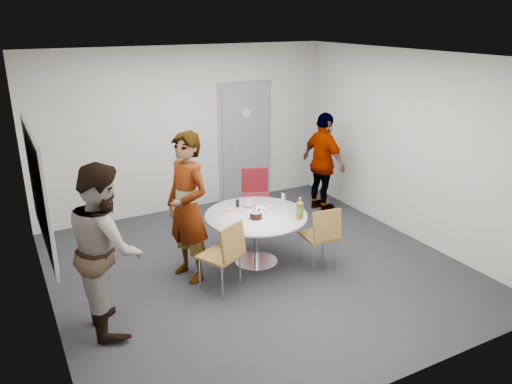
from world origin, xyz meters
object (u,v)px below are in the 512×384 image
door (245,142)px  chair_near_left (225,251)px  chair_near_right (322,232)px  chair_far (255,191)px  person_left (106,248)px  person_right (323,163)px  table (258,221)px  person_main (187,208)px  whiteboard (38,188)px

door → chair_near_left: (-1.70, -2.84, -0.49)m
door → chair_near_left: size_ratio=2.39×
chair_near_right → chair_far: 1.70m
person_left → person_right: size_ratio=1.08×
chair_near_left → person_right: 3.06m
chair_far → chair_near_right: bearing=115.5°
table → person_main: (-0.94, 0.06, 0.34)m
chair_near_right → chair_far: size_ratio=0.94×
whiteboard → chair_near_right: whiteboard is taller
whiteboard → person_main: 1.69m
table → person_right: size_ratio=0.80×
whiteboard → chair_near_left: size_ratio=2.15×
chair_far → person_main: 1.89m
whiteboard → person_left: size_ratio=1.05×
table → person_main: 1.00m
person_right → table: bearing=117.3°
chair_near_left → person_right: size_ratio=0.53×
table → chair_far: size_ratio=1.46×
chair_near_left → chair_far: (1.26, 1.63, 0.02)m
person_right → chair_far: bearing=86.4°
door → person_right: 1.47m
door → table: door is taller
door → person_right: door is taller
whiteboard → chair_near_left: 2.14m
person_main → person_right: size_ratio=1.12×
door → person_right: (0.85, -1.18, -0.19)m
chair_near_left → person_right: (2.56, 1.66, 0.29)m
chair_near_right → chair_near_left: bearing=-177.3°
chair_far → person_left: 3.10m
whiteboard → chair_far: size_ratio=2.08×
chair_near_left → person_left: person_left is taller
chair_near_right → person_left: bearing=-175.5°
chair_near_left → chair_near_right: (1.33, -0.07, -0.02)m
chair_near_left → person_main: (-0.24, 0.55, 0.40)m
chair_far → person_right: person_right is taller
whiteboard → person_left: 0.95m
whiteboard → table: (2.55, -0.08, -0.85)m
table → chair_near_right: (0.64, -0.55, -0.08)m
door → chair_far: (-0.44, -1.21, -0.47)m
whiteboard → chair_near_left: (1.86, -0.56, -0.91)m
whiteboard → person_main: bearing=-0.4°
chair_far → person_left: size_ratio=0.51×
whiteboard → chair_near_left: whiteboard is taller
chair_far → person_main: size_ratio=0.49×
table → chair_near_left: (-0.69, -0.48, -0.06)m
whiteboard → door: bearing=32.7°
whiteboard → chair_near_left: bearing=-16.8°
person_left → person_right: (3.90, 1.68, -0.07)m
person_left → person_main: bearing=-61.3°
table → person_right: (1.86, 1.18, 0.23)m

